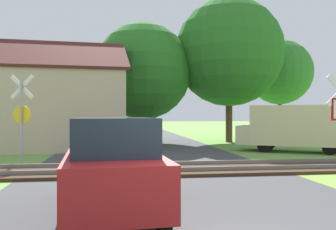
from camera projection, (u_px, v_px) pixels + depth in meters
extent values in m
cube|color=#424244|center=(193.00, 222.00, 6.40)|extent=(8.12, 80.00, 0.01)
cube|color=#422D1E|center=(157.00, 170.00, 11.96)|extent=(60.00, 2.60, 0.10)
cube|color=slate|center=(155.00, 163.00, 12.67)|extent=(60.00, 0.08, 0.12)
cube|color=slate|center=(159.00, 170.00, 11.24)|extent=(60.00, 0.08, 0.12)
cylinder|color=#9E9EA5|center=(21.00, 123.00, 13.08)|extent=(0.09, 0.09, 3.04)
cube|color=white|center=(22.00, 87.00, 13.13)|extent=(0.86, 0.24, 0.88)
cube|color=white|center=(22.00, 87.00, 13.13)|extent=(0.86, 0.24, 0.88)
cylinder|color=yellow|center=(22.00, 115.00, 13.14)|extent=(0.63, 0.18, 0.64)
cube|color=#C6B293|center=(45.00, 110.00, 19.56)|extent=(8.37, 6.01, 4.07)
cube|color=#562823|center=(42.00, 53.00, 18.26)|extent=(8.55, 3.75, 1.73)
cube|color=#562823|center=(47.00, 61.00, 20.84)|extent=(8.55, 3.75, 1.73)
cube|color=brown|center=(87.00, 61.00, 20.05)|extent=(0.54, 0.54, 1.10)
cylinder|color=#513823|center=(229.00, 117.00, 24.31)|extent=(0.43, 0.43, 3.20)
sphere|color=#286B23|center=(229.00, 52.00, 24.29)|extent=(7.04, 7.04, 7.04)
cylinder|color=#513823|center=(143.00, 125.00, 23.67)|extent=(0.38, 0.38, 2.24)
sphere|color=#286B23|center=(143.00, 71.00, 23.66)|extent=(6.12, 6.12, 6.12)
cylinder|color=#513823|center=(280.00, 117.00, 27.62)|extent=(0.31, 0.31, 3.11)
sphere|color=#337A2D|center=(280.00, 72.00, 27.60)|extent=(4.80, 4.80, 4.80)
cube|color=beige|center=(297.00, 125.00, 17.87)|extent=(4.58, 3.79, 1.90)
cube|color=beige|center=(246.00, 135.00, 18.83)|extent=(1.53, 1.91, 0.90)
cube|color=#19232D|center=(254.00, 118.00, 18.68)|extent=(0.86, 1.41, 0.85)
cube|color=navy|center=(299.00, 131.00, 18.75)|extent=(3.25, 1.95, 0.16)
cylinder|color=black|center=(269.00, 143.00, 19.15)|extent=(0.68, 0.50, 0.68)
cylinder|color=black|center=(264.00, 145.00, 17.71)|extent=(0.68, 0.50, 0.68)
cylinder|color=black|center=(330.00, 145.00, 18.04)|extent=(0.68, 0.50, 0.68)
cylinder|color=black|center=(330.00, 147.00, 16.60)|extent=(0.68, 0.50, 0.68)
cube|color=maroon|center=(112.00, 175.00, 6.92)|extent=(1.90, 4.10, 0.84)
cube|color=#19232D|center=(113.00, 135.00, 6.72)|extent=(1.54, 2.29, 0.64)
cylinder|color=black|center=(140.00, 183.00, 8.40)|extent=(0.22, 0.61, 0.60)
cylinder|color=black|center=(76.00, 185.00, 8.11)|extent=(0.22, 0.61, 0.60)
cylinder|color=black|center=(163.00, 215.00, 5.73)|extent=(0.22, 0.61, 0.60)
cylinder|color=black|center=(69.00, 220.00, 5.45)|extent=(0.22, 0.61, 0.60)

